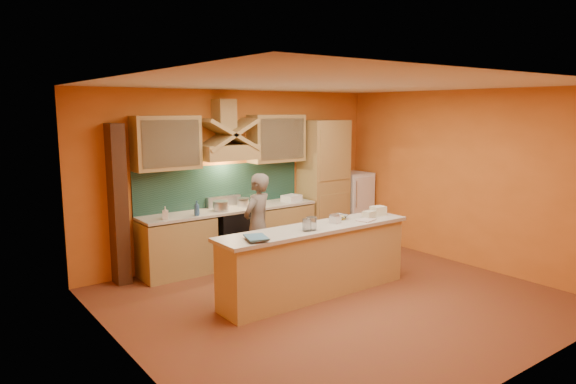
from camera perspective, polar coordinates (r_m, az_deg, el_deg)
floor at (r=6.99m, az=5.32°, el=-11.75°), size 5.50×5.00×0.01m
ceiling at (r=6.53m, az=5.69°, el=11.85°), size 5.50×5.00×0.01m
wall_back at (r=8.61m, az=-5.74°, el=1.86°), size 5.50×0.02×2.80m
wall_front at (r=5.09m, az=24.79°, el=-4.07°), size 5.50×0.02×2.80m
wall_left at (r=5.21m, az=-17.56°, el=-3.34°), size 0.02×5.00×2.80m
wall_right at (r=8.69m, az=19.08°, el=1.46°), size 0.02×5.00×2.80m
base_cabinet_left at (r=7.97m, az=-12.26°, el=-6.02°), size 1.10×0.60×0.86m
base_cabinet_right at (r=8.89m, az=-1.03°, el=-4.22°), size 1.10×0.60×0.86m
counter_top at (r=8.29m, az=-6.39°, el=-1.95°), size 3.00×0.62×0.04m
stove at (r=8.38m, az=-6.33°, el=-4.97°), size 0.60×0.58×0.90m
backsplash at (r=8.47m, az=-7.41°, el=0.68°), size 3.00×0.03×0.70m
range_hood at (r=8.20m, az=-6.68°, el=4.43°), size 0.92×0.50×0.24m
hood_chimney at (r=8.26m, az=-7.11°, el=8.48°), size 0.30×0.30×0.50m
upper_cabinet_left at (r=7.81m, az=-13.37°, el=5.33°), size 1.00×0.35×0.80m
upper_cabinet_right at (r=8.79m, az=-1.27°, el=5.98°), size 1.00×0.35×0.80m
pantry_column at (r=9.36m, az=3.93°, el=0.93°), size 0.80×0.60×2.30m
fridge at (r=9.94m, az=7.18°, el=-1.56°), size 0.58×0.60×1.30m
trim_column_left at (r=7.67m, az=-18.35°, el=-1.36°), size 0.20×0.30×2.30m
island_body at (r=6.99m, az=3.10°, el=-7.89°), size 2.80×0.55×0.88m
island_top at (r=6.87m, az=3.13°, el=-4.06°), size 2.90×0.62×0.05m
person at (r=7.76m, az=-3.42°, el=-3.60°), size 0.67×0.56×1.55m
pot_large at (r=8.10m, az=-7.48°, el=-1.69°), size 0.27×0.27×0.15m
pot_small at (r=8.40m, az=-4.99°, el=-1.32°), size 0.22×0.22×0.13m
soap_bottle_a at (r=7.62m, az=-13.48°, el=-2.26°), size 0.11×0.11×0.19m
soap_bottle_b at (r=7.77m, az=-10.10°, el=-1.78°), size 0.10×0.10×0.23m
bowl_back at (r=9.02m, az=0.77°, el=-0.63°), size 0.28×0.28×0.07m
dish_rack at (r=8.84m, az=0.39°, el=-0.69°), size 0.36×0.31×0.11m
book_lower at (r=6.14m, az=-4.23°, el=-5.31°), size 0.22×0.28×0.03m
book_upper at (r=6.12m, az=-4.65°, el=-5.16°), size 0.33×0.39×0.03m
jar_large at (r=6.65m, az=2.63°, el=-3.52°), size 0.15×0.15×0.17m
jar_small at (r=6.60m, az=2.11°, el=-3.68°), size 0.15×0.15×0.16m
kitchen_scale at (r=7.08m, az=5.27°, el=-3.05°), size 0.15×0.15×0.10m
mixing_bowl at (r=7.35m, az=5.68°, el=-2.77°), size 0.28×0.28×0.06m
cloth at (r=7.29m, az=8.66°, el=-3.10°), size 0.30×0.25×0.02m
grocery_bag_a at (r=7.69m, az=9.99°, el=-2.06°), size 0.22×0.18×0.13m
grocery_bag_b at (r=7.47m, az=9.00°, el=-2.49°), size 0.18×0.14×0.10m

